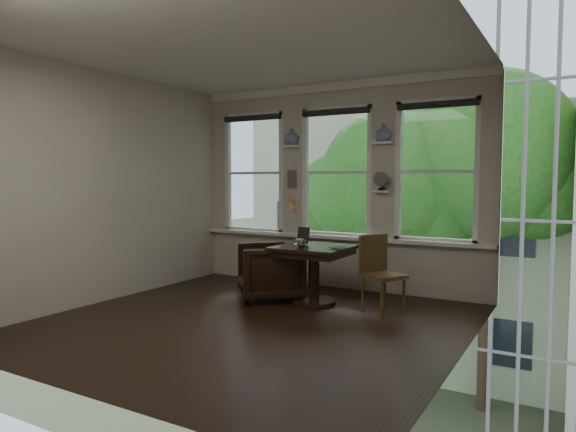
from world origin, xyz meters
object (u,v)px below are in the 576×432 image
Objects in this scene: side_chair_right at (383,275)px; armchair_left at (270,272)px; laptop at (335,248)px; table at (314,275)px; mug at (300,243)px.

armchair_left is at bearing 121.62° from side_chair_right.
laptop is at bearing 133.89° from side_chair_right.
side_chair_right is at bearing 0.86° from table.
side_chair_right is 3.03× the size of laptop.
table is 0.54m from laptop.
mug is at bearing 39.60° from armchair_left.
laptop is 0.49m from mug.
side_chair_right is at bearing 44.89° from laptop.
armchair_left is 0.89× the size of side_chair_right.
armchair_left is at bearing -154.58° from laptop.
armchair_left is at bearing 170.42° from mug.
table is 2.96× the size of laptop.
table is 1.10× the size of armchair_left.
mug is at bearing -136.38° from table.
side_chair_right reaches higher than mug.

